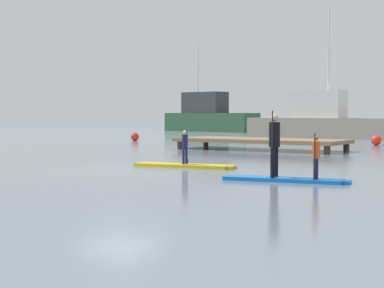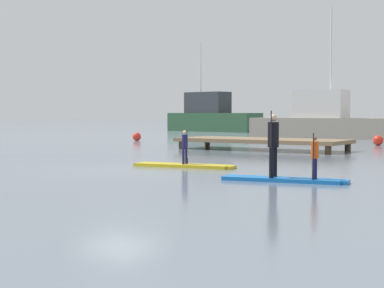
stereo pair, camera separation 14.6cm
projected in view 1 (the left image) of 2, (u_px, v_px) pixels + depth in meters
The scene contains 11 objects.
ground_plane at pixel (120, 170), 19.87m from camera, with size 240.00×240.00×0.00m, color slate.
paddleboard_near at pixel (185, 166), 21.14m from camera, with size 3.55×1.35×0.10m.
paddler_child_solo at pixel (185, 145), 21.11m from camera, with size 0.23×0.39×1.13m.
paddleboard_far at pixel (286, 180), 16.70m from camera, with size 3.38×1.26×0.10m.
paddler_adult at pixel (274, 141), 16.76m from camera, with size 0.35×0.52×1.77m.
paddler_child_front at pixel (316, 155), 16.35m from camera, with size 0.23×0.39×1.19m.
fishing_boat_white_large at pixel (326, 122), 45.07m from camera, with size 11.59×2.85×9.24m.
fishing_boat_green_midground at pixel (209, 116), 61.43m from camera, with size 10.25×3.94×8.75m.
floating_dock at pixel (260, 141), 30.73m from camera, with size 8.38×3.06×0.56m.
mooring_buoy_near at pixel (135, 137), 40.75m from camera, with size 0.54×0.54×0.54m, color red.
mooring_buoy_mid at pixel (376, 140), 35.08m from camera, with size 0.58×0.58×0.58m, color red.
Camera 1 is at (12.74, -15.34, 1.82)m, focal length 59.16 mm.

